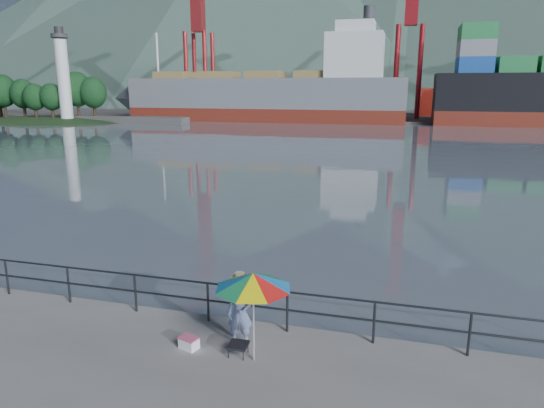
{
  "coord_description": "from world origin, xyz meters",
  "views": [
    {
      "loc": [
        5.43,
        -8.45,
        5.64
      ],
      "look_at": [
        1.44,
        6.0,
        2.0
      ],
      "focal_mm": 32.0,
      "sensor_mm": 36.0,
      "label": 1
    }
  ],
  "objects_px": {
    "bulk_carrier": "(275,95)",
    "cooler_bag": "(189,343)",
    "fisherman": "(240,313)",
    "beach_umbrella": "(253,281)"
  },
  "relations": [
    {
      "from": "beach_umbrella",
      "to": "cooler_bag",
      "type": "distance_m",
      "value": 2.28
    },
    {
      "from": "beach_umbrella",
      "to": "fisherman",
      "type": "bearing_deg",
      "value": 133.57
    },
    {
      "from": "fisherman",
      "to": "cooler_bag",
      "type": "height_order",
      "value": "fisherman"
    },
    {
      "from": "fisherman",
      "to": "bulk_carrier",
      "type": "height_order",
      "value": "bulk_carrier"
    },
    {
      "from": "fisherman",
      "to": "cooler_bag",
      "type": "xyz_separation_m",
      "value": [
        -1.06,
        -0.41,
        -0.68
      ]
    },
    {
      "from": "cooler_bag",
      "to": "bulk_carrier",
      "type": "bearing_deg",
      "value": 122.17
    },
    {
      "from": "bulk_carrier",
      "to": "cooler_bag",
      "type": "bearing_deg",
      "value": -76.38
    },
    {
      "from": "beach_umbrella",
      "to": "bulk_carrier",
      "type": "xyz_separation_m",
      "value": [
        -19.39,
        73.81,
        2.38
      ]
    },
    {
      "from": "bulk_carrier",
      "to": "beach_umbrella",
      "type": "bearing_deg",
      "value": -75.28
    },
    {
      "from": "cooler_bag",
      "to": "fisherman",
      "type": "bearing_deg",
      "value": 39.84
    }
  ]
}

